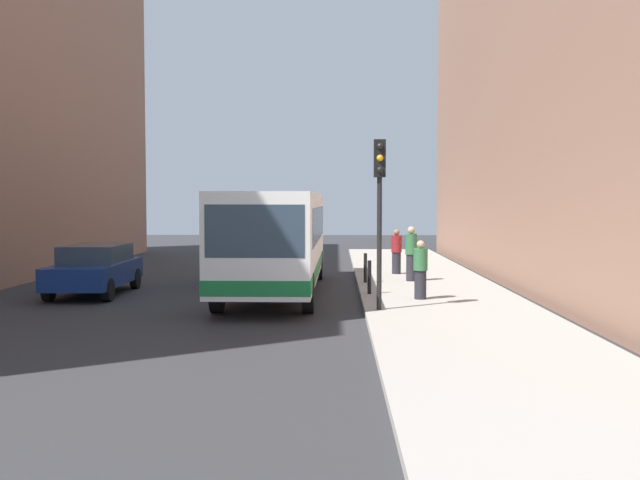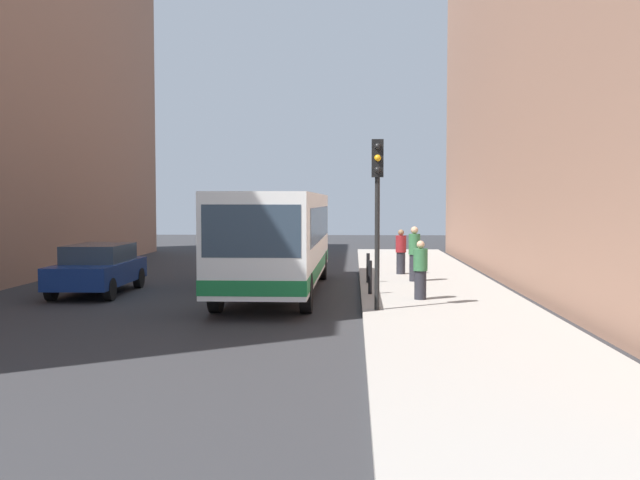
{
  "view_description": "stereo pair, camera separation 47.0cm",
  "coord_description": "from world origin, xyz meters",
  "px_view_note": "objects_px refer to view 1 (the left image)",
  "views": [
    {
      "loc": [
        2.52,
        -19.61,
        2.76
      ],
      "look_at": [
        2.07,
        0.01,
        1.72
      ],
      "focal_mm": 40.49,
      "sensor_mm": 36.0,
      "label": 1
    },
    {
      "loc": [
        2.99,
        -19.59,
        2.76
      ],
      "look_at": [
        2.07,
        0.01,
        1.72
      ],
      "focal_mm": 40.49,
      "sensor_mm": 36.0,
      "label": 2
    }
  ],
  "objects_px": {
    "bus": "(277,236)",
    "pedestrian_mid_sidewalk": "(411,254)",
    "traffic_light": "(380,192)",
    "pedestrian_near_signal": "(420,270)",
    "car_beside_bus": "(95,268)",
    "bollard_near": "(369,277)",
    "bollard_mid": "(365,268)",
    "pedestrian_far_sidewalk": "(396,252)"
  },
  "relations": [
    {
      "from": "bus",
      "to": "pedestrian_mid_sidewalk",
      "type": "bearing_deg",
      "value": -154.5
    },
    {
      "from": "bus",
      "to": "traffic_light",
      "type": "relative_size",
      "value": 2.69
    },
    {
      "from": "pedestrian_near_signal",
      "to": "car_beside_bus",
      "type": "bearing_deg",
      "value": 5.02
    },
    {
      "from": "bus",
      "to": "bollard_near",
      "type": "xyz_separation_m",
      "value": [
        2.73,
        -1.37,
        -1.1
      ]
    },
    {
      "from": "bollard_mid",
      "to": "pedestrian_far_sidewalk",
      "type": "xyz_separation_m",
      "value": [
        1.24,
        2.84,
        0.32
      ]
    },
    {
      "from": "bollard_near",
      "to": "pedestrian_mid_sidewalk",
      "type": "height_order",
      "value": "pedestrian_mid_sidewalk"
    },
    {
      "from": "bus",
      "to": "bollard_mid",
      "type": "relative_size",
      "value": 11.62
    },
    {
      "from": "pedestrian_mid_sidewalk",
      "to": "pedestrian_far_sidewalk",
      "type": "bearing_deg",
      "value": -23.05
    },
    {
      "from": "bus",
      "to": "bollard_mid",
      "type": "bearing_deg",
      "value": -150.69
    },
    {
      "from": "traffic_light",
      "to": "bollard_mid",
      "type": "height_order",
      "value": "traffic_light"
    },
    {
      "from": "pedestrian_near_signal",
      "to": "pedestrian_mid_sidewalk",
      "type": "bearing_deg",
      "value": -76.23
    },
    {
      "from": "traffic_light",
      "to": "pedestrian_far_sidewalk",
      "type": "relative_size",
      "value": 2.55
    },
    {
      "from": "bollard_near",
      "to": "pedestrian_near_signal",
      "type": "bearing_deg",
      "value": -38.72
    },
    {
      "from": "pedestrian_far_sidewalk",
      "to": "car_beside_bus",
      "type": "bearing_deg",
      "value": -8.1
    },
    {
      "from": "traffic_light",
      "to": "bus",
      "type": "bearing_deg",
      "value": 123.08
    },
    {
      "from": "bollard_near",
      "to": "pedestrian_mid_sidewalk",
      "type": "relative_size",
      "value": 0.53
    },
    {
      "from": "bollard_mid",
      "to": "pedestrian_far_sidewalk",
      "type": "distance_m",
      "value": 3.11
    },
    {
      "from": "traffic_light",
      "to": "pedestrian_near_signal",
      "type": "xyz_separation_m",
      "value": [
        1.22,
        1.92,
        -2.07
      ]
    },
    {
      "from": "bollard_mid",
      "to": "pedestrian_near_signal",
      "type": "relative_size",
      "value": 0.6
    },
    {
      "from": "bus",
      "to": "traffic_light",
      "type": "bearing_deg",
      "value": 123.48
    },
    {
      "from": "bollard_near",
      "to": "pedestrian_mid_sidewalk",
      "type": "distance_m",
      "value": 3.72
    },
    {
      "from": "bollard_near",
      "to": "car_beside_bus",
      "type": "bearing_deg",
      "value": 174.05
    },
    {
      "from": "pedestrian_mid_sidewalk",
      "to": "bus",
      "type": "bearing_deg",
      "value": 85.13
    },
    {
      "from": "bus",
      "to": "bollard_mid",
      "type": "distance_m",
      "value": 3.31
    },
    {
      "from": "traffic_light",
      "to": "pedestrian_far_sidewalk",
      "type": "distance_m",
      "value": 9.01
    },
    {
      "from": "bus",
      "to": "pedestrian_near_signal",
      "type": "height_order",
      "value": "bus"
    },
    {
      "from": "traffic_light",
      "to": "bollard_near",
      "type": "xyz_separation_m",
      "value": [
        -0.1,
        2.98,
        -2.38
      ]
    },
    {
      "from": "car_beside_bus",
      "to": "pedestrian_mid_sidewalk",
      "type": "height_order",
      "value": "pedestrian_mid_sidewalk"
    },
    {
      "from": "bus",
      "to": "pedestrian_mid_sidewalk",
      "type": "relative_size",
      "value": 6.13
    },
    {
      "from": "car_beside_bus",
      "to": "pedestrian_near_signal",
      "type": "relative_size",
      "value": 2.82
    },
    {
      "from": "traffic_light",
      "to": "bollard_near",
      "type": "distance_m",
      "value": 3.82
    },
    {
      "from": "car_beside_bus",
      "to": "pedestrian_mid_sidewalk",
      "type": "distance_m",
      "value": 9.97
    },
    {
      "from": "pedestrian_mid_sidewalk",
      "to": "traffic_light",
      "type": "bearing_deg",
      "value": 137.4
    },
    {
      "from": "traffic_light",
      "to": "pedestrian_far_sidewalk",
      "type": "xyz_separation_m",
      "value": [
        1.14,
        8.7,
        -2.06
      ]
    },
    {
      "from": "bollard_near",
      "to": "pedestrian_far_sidewalk",
      "type": "height_order",
      "value": "pedestrian_far_sidewalk"
    },
    {
      "from": "car_beside_bus",
      "to": "pedestrian_near_signal",
      "type": "bearing_deg",
      "value": 167.06
    },
    {
      "from": "pedestrian_near_signal",
      "to": "pedestrian_far_sidewalk",
      "type": "xyz_separation_m",
      "value": [
        -0.08,
        6.78,
        0.02
      ]
    },
    {
      "from": "traffic_light",
      "to": "pedestrian_mid_sidewalk",
      "type": "relative_size",
      "value": 2.28
    },
    {
      "from": "car_beside_bus",
      "to": "pedestrian_near_signal",
      "type": "distance_m",
      "value": 9.63
    },
    {
      "from": "bus",
      "to": "pedestrian_mid_sidewalk",
      "type": "height_order",
      "value": "bus"
    },
    {
      "from": "car_beside_bus",
      "to": "pedestrian_far_sidewalk",
      "type": "bearing_deg",
      "value": -154.03
    },
    {
      "from": "bollard_near",
      "to": "bollard_mid",
      "type": "bearing_deg",
      "value": 90.0
    }
  ]
}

